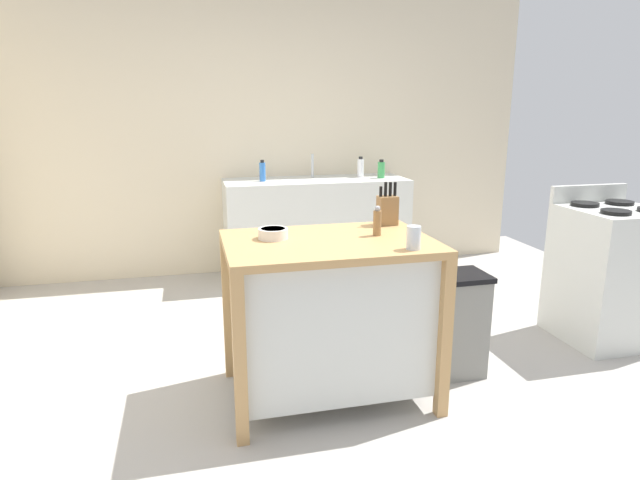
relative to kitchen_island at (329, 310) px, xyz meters
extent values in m
plane|color=#ADA8A0|center=(0.08, 0.12, -0.50)|extent=(6.04, 6.04, 0.00)
cube|color=beige|center=(0.08, 2.53, 0.80)|extent=(5.04, 0.10, 2.60)
cube|color=tan|center=(0.00, 0.00, 0.37)|extent=(1.10, 0.76, 0.04)
cube|color=silver|center=(0.00, 0.00, -0.02)|extent=(1.00, 0.66, 0.76)
cube|color=tan|center=(-0.52, -0.35, -0.07)|extent=(0.06, 0.06, 0.86)
cube|color=tan|center=(0.52, -0.35, -0.07)|extent=(0.06, 0.06, 0.86)
cube|color=tan|center=(-0.52, 0.35, -0.07)|extent=(0.06, 0.06, 0.86)
cube|color=tan|center=(0.52, 0.35, -0.07)|extent=(0.06, 0.06, 0.86)
cube|color=olive|center=(0.43, 0.28, 0.48)|extent=(0.11, 0.09, 0.17)
cylinder|color=black|center=(0.38, 0.28, 0.59)|extent=(0.02, 0.02, 0.06)
cylinder|color=black|center=(0.41, 0.28, 0.61)|extent=(0.02, 0.02, 0.08)
cylinder|color=black|center=(0.44, 0.28, 0.61)|extent=(0.02, 0.02, 0.08)
cylinder|color=black|center=(0.47, 0.28, 0.61)|extent=(0.02, 0.02, 0.08)
cylinder|color=silver|center=(-0.28, 0.09, 0.42)|extent=(0.16, 0.16, 0.06)
cylinder|color=gray|center=(-0.28, 0.09, 0.45)|extent=(0.13, 0.13, 0.01)
cylinder|color=silver|center=(0.35, -0.28, 0.45)|extent=(0.07, 0.07, 0.12)
cylinder|color=olive|center=(0.28, 0.03, 0.46)|extent=(0.04, 0.04, 0.14)
sphere|color=#99999E|center=(0.28, 0.03, 0.54)|extent=(0.03, 0.03, 0.03)
cube|color=slate|center=(0.79, 0.06, -0.20)|extent=(0.34, 0.26, 0.60)
cube|color=black|center=(0.79, 0.06, 0.11)|extent=(0.36, 0.28, 0.03)
cube|color=silver|center=(0.44, 2.18, -0.04)|extent=(1.69, 0.60, 0.92)
cube|color=silver|center=(0.44, 2.16, 0.40)|extent=(0.44, 0.36, 0.03)
cylinder|color=#B7BCC1|center=(0.44, 2.32, 0.53)|extent=(0.02, 0.02, 0.22)
cylinder|color=white|center=(0.89, 2.22, 0.50)|extent=(0.06, 0.06, 0.17)
cylinder|color=black|center=(0.89, 2.22, 0.60)|extent=(0.04, 0.04, 0.02)
cylinder|color=blue|center=(-0.05, 2.16, 0.50)|extent=(0.05, 0.05, 0.17)
cylinder|color=black|center=(-0.05, 2.16, 0.60)|extent=(0.03, 0.03, 0.02)
cylinder|color=green|center=(1.06, 2.12, 0.49)|extent=(0.07, 0.07, 0.15)
cylinder|color=black|center=(1.06, 2.12, 0.58)|extent=(0.04, 0.04, 0.02)
cube|color=silver|center=(2.05, 0.28, -0.04)|extent=(0.60, 0.60, 0.92)
cube|color=silver|center=(2.05, 0.56, 0.48)|extent=(0.60, 0.04, 0.12)
cylinder|color=black|center=(1.91, 0.14, 0.43)|extent=(0.18, 0.18, 0.02)
cylinder|color=black|center=(1.91, 0.42, 0.43)|extent=(0.18, 0.18, 0.02)
cylinder|color=black|center=(2.19, 0.42, 0.43)|extent=(0.18, 0.18, 0.02)
camera|label=1|loc=(-0.70, -2.68, 1.09)|focal=30.46mm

